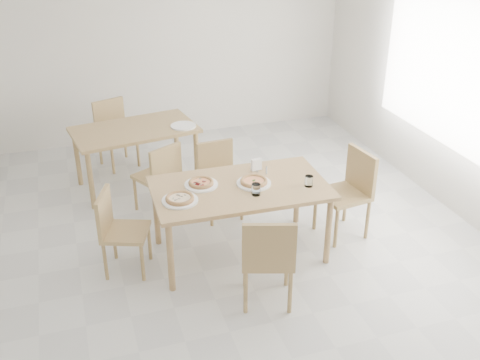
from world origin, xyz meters
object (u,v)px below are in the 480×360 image
object	(u,v)px
chair_south	(268,255)
chair_back_n	(114,128)
chair_north	(219,174)
plate_margherita	(254,183)
plate_mushroom	(180,200)
pizza_mushroom	(180,198)
tumbler_a	(256,189)
chair_back_s	(160,174)
pizza_pepperoni	(201,182)
main_table	(240,193)
tumbler_b	(309,181)
plate_pepperoni	(201,185)
pizza_margherita	(254,181)
chair_east	(350,187)
plate_empty	(183,126)
chair_west	(117,227)
napkin_holder	(256,165)
second_table	(135,135)

from	to	relation	value
chair_south	chair_back_n	xyz separation A→B (m)	(-0.89, 3.36, -0.02)
chair_north	plate_margherita	bearing A→B (deg)	-85.89
plate_mushroom	pizza_mushroom	world-z (taller)	pizza_mushroom
tumbler_a	chair_back_s	world-z (taller)	tumbler_a
chair_south	plate_margherita	world-z (taller)	chair_south
tumbler_a	chair_back_n	size ratio (longest dim) A/B	0.13
plate_margherita	pizza_mushroom	xyz separation A→B (m)	(-0.75, -0.11, 0.02)
plate_mushroom	pizza_pepperoni	distance (m)	0.35
pizza_mushroom	chair_back_s	distance (m)	1.19
chair_north	main_table	bearing A→B (deg)	-95.32
pizza_pepperoni	tumbler_b	bearing A→B (deg)	-18.47
plate_pepperoni	pizza_margherita	xyz separation A→B (m)	(0.49, -0.13, 0.02)
plate_margherita	pizza_mushroom	distance (m)	0.75
chair_east	pizza_margherita	distance (m)	1.09
pizza_margherita	plate_empty	world-z (taller)	pizza_margherita
plate_mushroom	chair_back_s	xyz separation A→B (m)	(0.02, 1.15, -0.28)
main_table	tumbler_a	bearing A→B (deg)	-64.90
chair_west	chair_back_n	size ratio (longest dim) A/B	0.95
chair_west	tumbler_b	world-z (taller)	tumbler_b
pizza_margherita	tumbler_a	world-z (taller)	tumbler_a
chair_west	napkin_holder	world-z (taller)	napkin_holder
pizza_pepperoni	plate_empty	bearing A→B (deg)	83.46
chair_west	second_table	size ratio (longest dim) A/B	0.53
chair_west	second_table	xyz separation A→B (m)	(0.43, 1.71, 0.19)
pizza_margherita	tumbler_b	bearing A→B (deg)	-22.20
napkin_holder	plate_empty	world-z (taller)	napkin_holder
plate_margherita	pizza_pepperoni	bearing A→B (deg)	165.40
napkin_holder	pizza_margherita	bearing A→B (deg)	-121.35
chair_north	second_table	bearing A→B (deg)	125.25
pizza_mushroom	plate_mushroom	bearing A→B (deg)	0.00
second_table	plate_mushroom	bearing A→B (deg)	-95.10
pizza_margherita	chair_back_n	bearing A→B (deg)	112.75
chair_east	plate_mushroom	distance (m)	1.83
plate_margherita	plate_empty	size ratio (longest dim) A/B	1.09
plate_pepperoni	second_table	world-z (taller)	plate_pepperoni
main_table	pizza_margherita	size ratio (longest dim) A/B	5.58
plate_pepperoni	plate_empty	size ratio (longest dim) A/B	1.05
tumbler_a	napkin_holder	size ratio (longest dim) A/B	0.85
chair_east	second_table	xyz separation A→B (m)	(-1.94, 1.77, 0.13)
pizza_mushroom	plate_margherita	bearing A→B (deg)	8.70
pizza_mushroom	chair_back_n	distance (m)	2.67
tumbler_b	plate_empty	world-z (taller)	tumbler_b
chair_west	chair_south	bearing A→B (deg)	-108.52
tumbler_a	chair_back_n	xyz separation A→B (m)	(-1.00, 2.72, -0.30)
main_table	plate_mushroom	xyz separation A→B (m)	(-0.61, -0.11, 0.08)
pizza_margherita	napkin_holder	distance (m)	0.30
pizza_mushroom	second_table	world-z (taller)	pizza_mushroom
pizza_margherita	chair_back_s	bearing A→B (deg)	124.89
chair_back_n	second_table	bearing A→B (deg)	-95.83
plate_pepperoni	pizza_pepperoni	world-z (taller)	pizza_pepperoni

